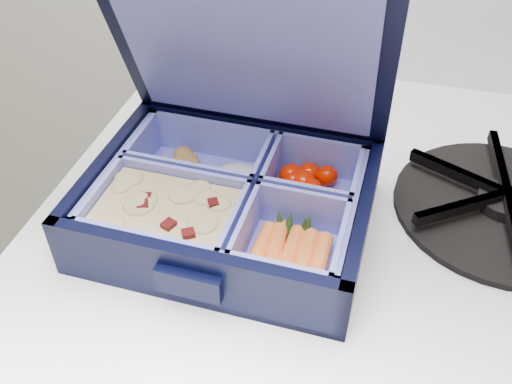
% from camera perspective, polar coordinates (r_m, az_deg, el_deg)
% --- Properties ---
extents(bento_box, '(0.25, 0.20, 0.06)m').
position_cam_1_polar(bento_box, '(0.51, -2.64, -1.03)').
color(bento_box, black).
rests_on(bento_box, stove).
extents(burner_grate, '(0.27, 0.27, 0.03)m').
position_cam_1_polar(burner_grate, '(0.58, 23.60, -0.70)').
color(burner_grate, black).
rests_on(burner_grate, stove).
extents(burner_grate_rear, '(0.21, 0.21, 0.02)m').
position_cam_1_polar(burner_grate_rear, '(0.69, -4.22, 9.31)').
color(burner_grate_rear, black).
rests_on(burner_grate_rear, stove).
extents(fork, '(0.13, 0.15, 0.01)m').
position_cam_1_polar(fork, '(0.62, 6.39, 4.72)').
color(fork, silver).
rests_on(fork, stove).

